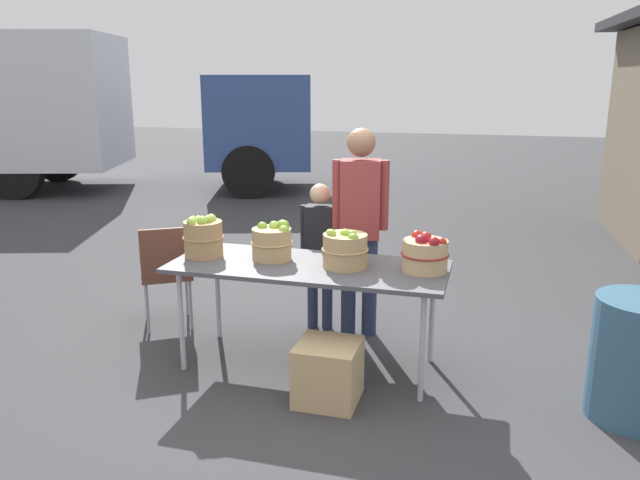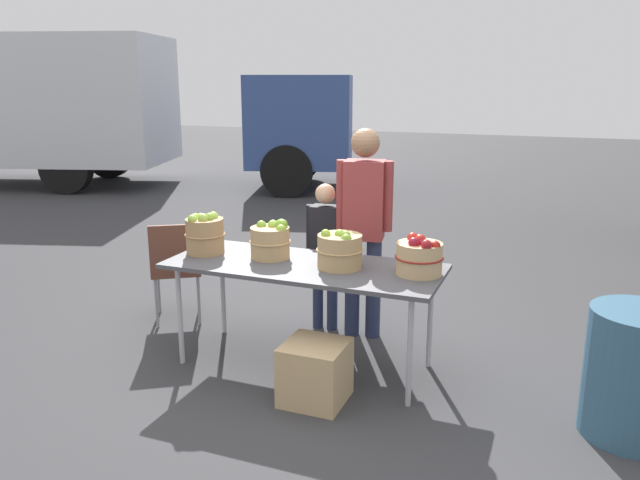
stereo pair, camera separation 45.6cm
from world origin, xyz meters
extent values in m
plane|color=#38383A|center=(0.00, 0.00, 0.00)|extent=(40.00, 40.00, 0.00)
cube|color=#4C4C51|center=(0.00, 0.00, 0.73)|extent=(1.90, 0.76, 0.03)
cylinder|color=#B2B2B7|center=(-0.83, -0.30, 0.36)|extent=(0.04, 0.04, 0.72)
cylinder|color=#B2B2B7|center=(0.83, -0.30, 0.36)|extent=(0.04, 0.04, 0.72)
cylinder|color=#B2B2B7|center=(-0.83, 0.30, 0.36)|extent=(0.04, 0.04, 0.72)
cylinder|color=#B2B2B7|center=(0.83, 0.30, 0.36)|extent=(0.04, 0.04, 0.72)
cylinder|color=#A87F51|center=(-0.78, 0.00, 0.88)|extent=(0.27, 0.27, 0.26)
torus|color=#A87F51|center=(-0.78, 0.00, 0.89)|extent=(0.29, 0.29, 0.01)
sphere|color=#9EC647|center=(-0.83, 0.03, 1.00)|extent=(0.08, 0.08, 0.08)
sphere|color=#9EC647|center=(-0.82, -0.09, 1.02)|extent=(0.07, 0.07, 0.07)
sphere|color=#8CB738|center=(-0.74, 0.00, 1.02)|extent=(0.07, 0.07, 0.07)
sphere|color=#9EC647|center=(-0.74, 0.06, 1.01)|extent=(0.07, 0.07, 0.07)
sphere|color=#9EC647|center=(-0.76, -0.04, 1.02)|extent=(0.07, 0.07, 0.07)
sphere|color=#8CB738|center=(-0.85, -0.01, 1.01)|extent=(0.08, 0.08, 0.08)
cylinder|color=tan|center=(-0.28, 0.06, 0.86)|extent=(0.28, 0.28, 0.22)
torus|color=tan|center=(-0.28, 0.06, 0.87)|extent=(0.30, 0.30, 0.01)
sphere|color=#7AA833|center=(-0.21, 0.10, 0.99)|extent=(0.08, 0.08, 0.08)
sphere|color=#9EC647|center=(-0.28, 0.10, 0.98)|extent=(0.07, 0.07, 0.07)
sphere|color=#7AA833|center=(-0.36, 0.08, 0.98)|extent=(0.07, 0.07, 0.07)
sphere|color=#9EC647|center=(-0.24, 0.12, 0.98)|extent=(0.08, 0.08, 0.08)
sphere|color=#7AA833|center=(-0.22, 0.11, 0.99)|extent=(0.07, 0.07, 0.07)
sphere|color=#8CB738|center=(-0.19, 0.03, 0.97)|extent=(0.07, 0.07, 0.07)
cylinder|color=tan|center=(0.26, 0.01, 0.86)|extent=(0.30, 0.30, 0.23)
torus|color=tan|center=(0.26, 0.01, 0.88)|extent=(0.32, 0.32, 0.01)
sphere|color=#8CB738|center=(0.14, 0.04, 0.97)|extent=(0.07, 0.07, 0.07)
sphere|color=#8CB738|center=(0.17, -0.03, 0.99)|extent=(0.07, 0.07, 0.07)
sphere|color=#8CB738|center=(0.26, 0.01, 0.98)|extent=(0.07, 0.07, 0.07)
sphere|color=#7AA833|center=(0.33, -0.06, 0.97)|extent=(0.07, 0.07, 0.07)
sphere|color=#7AA833|center=(0.31, -0.03, 0.99)|extent=(0.06, 0.06, 0.06)
cylinder|color=tan|center=(0.78, 0.07, 0.86)|extent=(0.30, 0.30, 0.21)
torus|color=maroon|center=(0.78, 0.07, 0.87)|extent=(0.32, 0.32, 0.01)
sphere|color=maroon|center=(0.76, 0.01, 0.97)|extent=(0.08, 0.08, 0.08)
sphere|color=maroon|center=(0.76, 0.07, 0.96)|extent=(0.07, 0.07, 0.07)
sphere|color=maroon|center=(0.85, -0.03, 0.98)|extent=(0.07, 0.07, 0.07)
sphere|color=#B22319|center=(0.72, 0.15, 0.97)|extent=(0.08, 0.08, 0.08)
sphere|color=#B22319|center=(0.89, 0.03, 0.96)|extent=(0.07, 0.07, 0.07)
sphere|color=#B22319|center=(0.79, 0.07, 0.98)|extent=(0.08, 0.08, 0.08)
sphere|color=maroon|center=(0.80, 0.06, 0.96)|extent=(0.08, 0.08, 0.08)
cylinder|color=#262D4C|center=(0.30, 0.67, 0.40)|extent=(0.12, 0.12, 0.80)
cylinder|color=#262D4C|center=(0.14, 0.65, 0.40)|extent=(0.12, 0.12, 0.80)
cube|color=maroon|center=(0.22, 0.66, 1.10)|extent=(0.33, 0.26, 0.60)
sphere|color=#936B4C|center=(0.22, 0.66, 1.53)|extent=(0.22, 0.22, 0.22)
cylinder|color=maroon|center=(0.39, 0.69, 1.13)|extent=(0.08, 0.08, 0.53)
cylinder|color=maroon|center=(0.05, 0.63, 1.13)|extent=(0.08, 0.08, 0.53)
cylinder|color=#262D4C|center=(-0.05, 0.69, 0.29)|extent=(0.09, 0.09, 0.58)
cylinder|color=#262D4C|center=(-0.17, 0.69, 0.29)|extent=(0.09, 0.09, 0.58)
cube|color=black|center=(-0.11, 0.69, 0.80)|extent=(0.23, 0.17, 0.44)
sphere|color=tan|center=(-0.11, 0.69, 1.12)|extent=(0.16, 0.16, 0.16)
cylinder|color=black|center=(0.02, 0.70, 0.83)|extent=(0.06, 0.06, 0.39)
cylinder|color=black|center=(-0.24, 0.68, 0.83)|extent=(0.06, 0.06, 0.39)
cube|color=silver|center=(-7.48, 5.55, 1.60)|extent=(4.66, 3.34, 2.30)
cube|color=#334C8C|center=(-2.99, 6.94, 1.25)|extent=(2.34, 2.54, 1.60)
cube|color=black|center=(-2.18, 7.19, 1.57)|extent=(0.56, 1.70, 0.80)
cylinder|color=black|center=(-3.42, 7.80, 0.45)|extent=(0.94, 0.53, 0.90)
cylinder|color=black|center=(-2.86, 5.99, 0.45)|extent=(0.94, 0.53, 0.90)
cylinder|color=black|center=(-7.19, 6.64, 0.45)|extent=(0.94, 0.53, 0.90)
cylinder|color=black|center=(-6.63, 4.82, 0.45)|extent=(0.94, 0.53, 0.90)
cube|color=brown|center=(-1.35, 0.43, 0.44)|extent=(0.55, 0.55, 0.04)
cube|color=brown|center=(-1.25, 0.28, 0.66)|extent=(0.35, 0.24, 0.40)
cylinder|color=gray|center=(-1.29, 0.67, 0.21)|extent=(0.02, 0.02, 0.42)
cylinder|color=gray|center=(-1.58, 0.48, 0.21)|extent=(0.02, 0.02, 0.42)
cylinder|color=gray|center=(-1.11, 0.38, 0.21)|extent=(0.02, 0.02, 0.42)
cylinder|color=gray|center=(-1.40, 0.20, 0.21)|extent=(0.02, 0.02, 0.42)
cylinder|color=#335972|center=(2.09, -0.15, 0.38)|extent=(0.55, 0.55, 0.75)
cube|color=tan|center=(0.26, -0.45, 0.19)|extent=(0.39, 0.39, 0.39)
camera|label=1|loc=(1.19, -3.95, 1.99)|focal=35.24mm
camera|label=2|loc=(1.63, -3.81, 1.99)|focal=35.24mm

